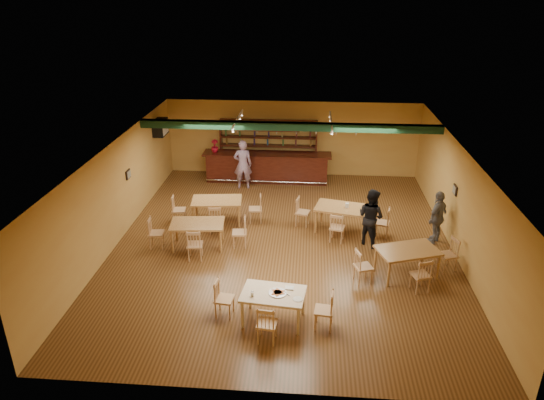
# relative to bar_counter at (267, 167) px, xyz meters

# --- Properties ---
(floor) EXTENTS (12.00, 12.00, 0.00)m
(floor) POSITION_rel_bar_counter_xyz_m (0.95, -5.15, -0.56)
(floor) COLOR #543618
(floor) RESTS_ON ground
(ceiling_beam) EXTENTS (10.00, 0.30, 0.25)m
(ceiling_beam) POSITION_rel_bar_counter_xyz_m (0.95, -2.35, 2.31)
(ceiling_beam) COLOR #10311B
(ceiling_beam) RESTS_ON ceiling
(track_rail_left) EXTENTS (0.05, 2.50, 0.05)m
(track_rail_left) POSITION_rel_bar_counter_xyz_m (-0.85, -1.75, 2.38)
(track_rail_left) COLOR white
(track_rail_left) RESTS_ON ceiling
(track_rail_right) EXTENTS (0.05, 2.50, 0.05)m
(track_rail_right) POSITION_rel_bar_counter_xyz_m (2.35, -1.75, 2.38)
(track_rail_right) COLOR white
(track_rail_right) RESTS_ON ceiling
(ac_unit) EXTENTS (0.34, 0.70, 0.48)m
(ac_unit) POSITION_rel_bar_counter_xyz_m (-3.85, -0.95, 1.79)
(ac_unit) COLOR white
(ac_unit) RESTS_ON wall_left
(picture_left) EXTENTS (0.04, 0.34, 0.28)m
(picture_left) POSITION_rel_bar_counter_xyz_m (-4.02, -4.15, 1.14)
(picture_left) COLOR black
(picture_left) RESTS_ON wall_left
(picture_right) EXTENTS (0.04, 0.34, 0.28)m
(picture_right) POSITION_rel_bar_counter_xyz_m (5.92, -4.65, 1.14)
(picture_right) COLOR black
(picture_right) RESTS_ON wall_right
(bar_counter) EXTENTS (5.00, 0.85, 1.13)m
(bar_counter) POSITION_rel_bar_counter_xyz_m (0.00, 0.00, 0.00)
(bar_counter) COLOR #37110B
(bar_counter) RESTS_ON ground
(back_bar_hutch) EXTENTS (3.87, 0.40, 2.28)m
(back_bar_hutch) POSITION_rel_bar_counter_xyz_m (-0.00, 0.63, 0.57)
(back_bar_hutch) COLOR #37110B
(back_bar_hutch) RESTS_ON ground
(poinsettia) EXTENTS (0.36, 0.36, 0.51)m
(poinsettia) POSITION_rel_bar_counter_xyz_m (-2.05, 0.00, 0.82)
(poinsettia) COLOR #B41026
(poinsettia) RESTS_ON bar_counter
(dining_table_a) EXTENTS (1.69, 1.12, 0.80)m
(dining_table_a) POSITION_rel_bar_counter_xyz_m (-1.30, -3.87, -0.17)
(dining_table_a) COLOR #9F6638
(dining_table_a) RESTS_ON ground
(dining_table_b) EXTENTS (1.80, 1.32, 0.81)m
(dining_table_b) POSITION_rel_bar_counter_xyz_m (2.72, -4.15, -0.16)
(dining_table_b) COLOR #9F6638
(dining_table_b) RESTS_ON ground
(dining_table_c) EXTENTS (1.64, 1.08, 0.78)m
(dining_table_c) POSITION_rel_bar_counter_xyz_m (-1.57, -5.55, -0.18)
(dining_table_c) COLOR #9F6638
(dining_table_c) RESTS_ON ground
(dining_table_d) EXTENTS (1.81, 1.41, 0.79)m
(dining_table_d) POSITION_rel_bar_counter_xyz_m (4.32, -6.70, -0.17)
(dining_table_d) COLOR #9F6638
(dining_table_d) RESTS_ON ground
(near_table) EXTENTS (1.53, 1.08, 0.77)m
(near_table) POSITION_rel_bar_counter_xyz_m (0.92, -8.93, -0.18)
(near_table) COLOR #CEAD8A
(near_table) RESTS_ON ground
(pizza_tray) EXTENTS (0.54, 0.54, 0.01)m
(pizza_tray) POSITION_rel_bar_counter_xyz_m (1.03, -8.93, 0.21)
(pizza_tray) COLOR silver
(pizza_tray) RESTS_ON near_table
(parmesan_shaker) EXTENTS (0.08, 0.08, 0.11)m
(parmesan_shaker) POSITION_rel_bar_counter_xyz_m (0.46, -9.09, 0.26)
(parmesan_shaker) COLOR #EAE5C6
(parmesan_shaker) RESTS_ON near_table
(napkin_stack) EXTENTS (0.21, 0.16, 0.03)m
(napkin_stack) POSITION_rel_bar_counter_xyz_m (1.28, -8.73, 0.22)
(napkin_stack) COLOR white
(napkin_stack) RESTS_ON near_table
(pizza_server) EXTENTS (0.27, 0.31, 0.00)m
(pizza_server) POSITION_rel_bar_counter_xyz_m (1.18, -8.88, 0.22)
(pizza_server) COLOR silver
(pizza_server) RESTS_ON pizza_tray
(side_plate) EXTENTS (0.24, 0.24, 0.01)m
(side_plate) POSITION_rel_bar_counter_xyz_m (1.49, -9.14, 0.21)
(side_plate) COLOR white
(side_plate) RESTS_ON near_table
(patron_bar) EXTENTS (0.74, 0.53, 1.89)m
(patron_bar) POSITION_rel_bar_counter_xyz_m (-0.85, -0.83, 0.38)
(patron_bar) COLOR #7D4597
(patron_bar) RESTS_ON ground
(patron_right_a) EXTENTS (1.08, 1.07, 1.76)m
(patron_right_a) POSITION_rel_bar_counter_xyz_m (3.52, -4.95, 0.31)
(patron_right_a) COLOR black
(patron_right_a) RESTS_ON ground
(patron_right_b) EXTENTS (0.93, 1.01, 1.66)m
(patron_right_b) POSITION_rel_bar_counter_xyz_m (5.52, -4.70, 0.26)
(patron_right_b) COLOR gray
(patron_right_b) RESTS_ON ground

